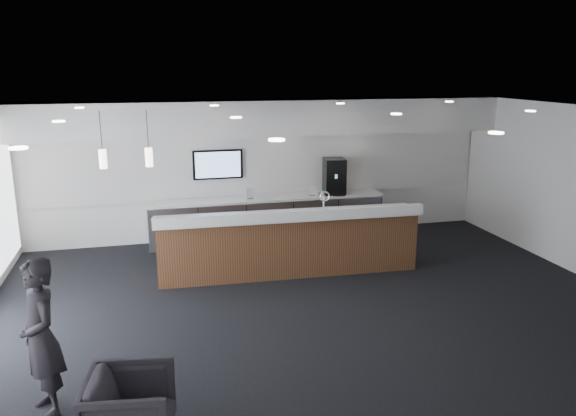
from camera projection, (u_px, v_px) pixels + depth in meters
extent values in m
plane|color=black|center=(316.00, 307.00, 8.76)|extent=(10.00, 10.00, 0.00)
cube|color=#232326|center=(319.00, 113.00, 8.03)|extent=(10.00, 8.00, 0.02)
cube|color=silver|center=(264.00, 169.00, 12.16)|extent=(10.00, 0.02, 3.00)
cube|color=silver|center=(267.00, 117.00, 11.45)|extent=(10.00, 0.90, 0.70)
cube|color=silver|center=(264.00, 164.00, 12.10)|extent=(9.80, 0.06, 1.40)
cube|color=gray|center=(267.00, 220.00, 12.08)|extent=(5.00, 0.60, 0.90)
cube|color=white|center=(267.00, 198.00, 11.96)|extent=(5.06, 0.66, 0.05)
cylinder|color=white|center=(174.00, 228.00, 11.29)|extent=(0.60, 0.02, 0.02)
cylinder|color=white|center=(223.00, 225.00, 11.53)|extent=(0.60, 0.02, 0.02)
cylinder|color=white|center=(271.00, 221.00, 11.76)|extent=(0.60, 0.02, 0.02)
cylinder|color=white|center=(316.00, 218.00, 12.00)|extent=(0.60, 0.02, 0.02)
cylinder|color=white|center=(360.00, 215.00, 12.24)|extent=(0.60, 0.02, 0.02)
cube|color=black|center=(218.00, 164.00, 11.80)|extent=(1.05, 0.07, 0.62)
cube|color=#2B63AE|center=(218.00, 165.00, 11.76)|extent=(0.95, 0.01, 0.54)
cylinder|color=beige|center=(149.00, 163.00, 8.40)|extent=(0.12, 0.12, 0.30)
cylinder|color=beige|center=(100.00, 165.00, 8.23)|extent=(0.12, 0.12, 0.30)
cube|color=#472717|center=(289.00, 245.00, 10.09)|extent=(4.67, 0.82, 1.05)
cube|color=white|center=(289.00, 216.00, 9.96)|extent=(4.75, 0.90, 0.06)
cube|color=white|center=(293.00, 216.00, 9.59)|extent=(4.73, 0.29, 0.18)
cylinder|color=white|center=(324.00, 203.00, 10.15)|extent=(0.04, 0.04, 0.28)
torus|color=white|center=(325.00, 196.00, 10.05)|extent=(0.19, 0.04, 0.19)
cube|color=black|center=(334.00, 176.00, 12.20)|extent=(0.50, 0.55, 0.77)
cube|color=white|center=(338.00, 196.00, 12.04)|extent=(0.28, 0.12, 0.02)
cube|color=silver|center=(249.00, 194.00, 11.76)|extent=(0.17, 0.05, 0.23)
cube|color=silver|center=(312.00, 190.00, 12.07)|extent=(0.17, 0.02, 0.22)
imported|color=black|center=(131.00, 411.00, 5.49)|extent=(0.95, 0.93, 0.77)
imported|color=black|center=(41.00, 338.00, 5.92)|extent=(0.65, 0.76, 1.75)
imported|color=white|center=(341.00, 192.00, 12.22)|extent=(0.09, 0.09, 0.08)
imported|color=white|center=(335.00, 193.00, 12.19)|extent=(0.12, 0.12, 0.08)
imported|color=white|center=(329.00, 193.00, 12.15)|extent=(0.11, 0.11, 0.08)
imported|color=white|center=(323.00, 193.00, 12.12)|extent=(0.11, 0.11, 0.08)
imported|color=white|center=(317.00, 194.00, 12.09)|extent=(0.12, 0.12, 0.08)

